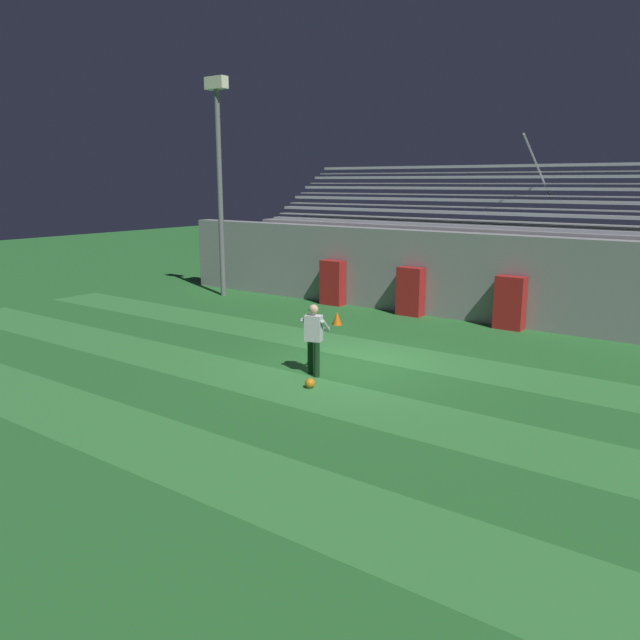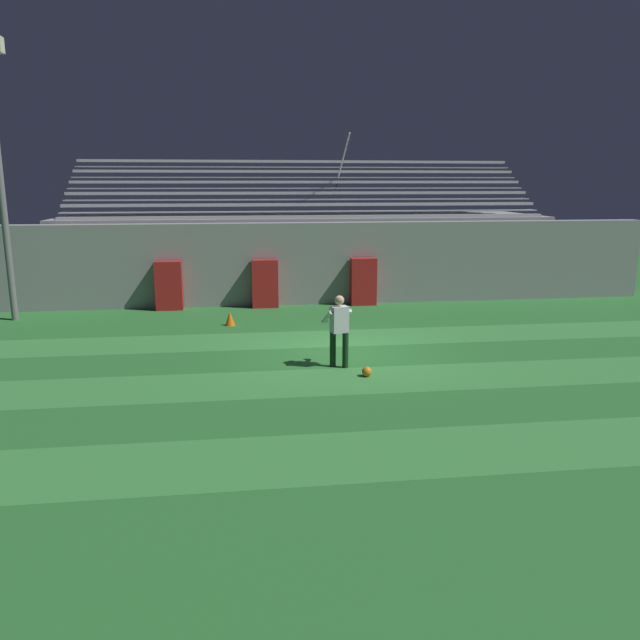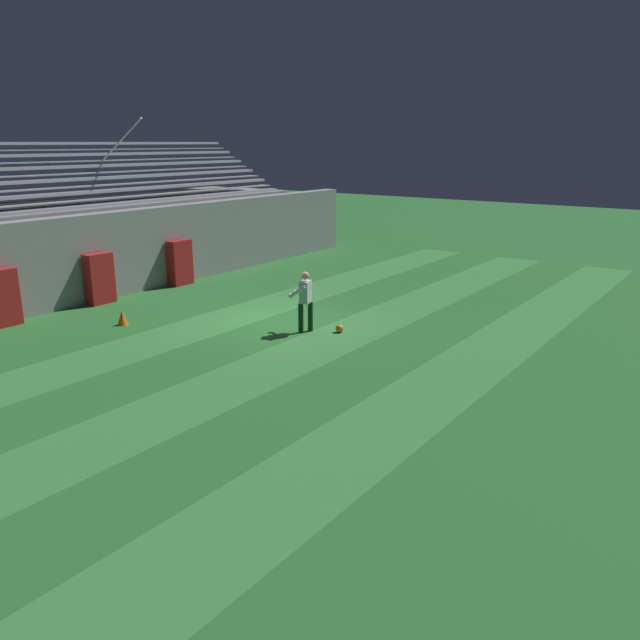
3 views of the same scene
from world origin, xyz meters
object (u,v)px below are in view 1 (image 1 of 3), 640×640
padding_pillar_far_left (333,283)px  padding_pillar_gate_right (510,303)px  goalkeeper (314,335)px  traffic_cone (337,318)px  soccer_ball (310,383)px  floodlight_pole (219,161)px  padding_pillar_gate_left (410,292)px

padding_pillar_far_left → padding_pillar_gate_right: bearing=0.0°
padding_pillar_far_left → goalkeeper: 8.51m
padding_pillar_gate_right → traffic_cone: size_ratio=3.85×
padding_pillar_far_left → traffic_cone: size_ratio=3.85×
padding_pillar_gate_right → soccer_ball: (-1.53, -8.02, -0.70)m
padding_pillar_far_left → floodlight_pole: size_ratio=0.20×
goalkeeper → soccer_ball: size_ratio=7.59×
padding_pillar_far_left → soccer_ball: bearing=-58.0°
padding_pillar_gate_right → traffic_cone: 5.27m
padding_pillar_gate_right → padding_pillar_far_left: bearing=180.0°
padding_pillar_gate_right → traffic_cone: padding_pillar_gate_right is taller
padding_pillar_gate_left → padding_pillar_far_left: size_ratio=1.00×
padding_pillar_gate_left → padding_pillar_far_left: (-3.17, 0.00, 0.00)m
traffic_cone → goalkeeper: bearing=-61.4°
padding_pillar_gate_left → floodlight_pole: size_ratio=0.20×
floodlight_pole → traffic_cone: (6.58, -1.63, -4.94)m
traffic_cone → padding_pillar_far_left: bearing=127.5°
floodlight_pole → soccer_ball: 12.91m
padding_pillar_gate_left → goalkeeper: (1.35, -7.21, 0.15)m
padding_pillar_far_left → traffic_cone: bearing=-52.5°
goalkeeper → traffic_cone: (-2.51, 4.60, -0.74)m
padding_pillar_gate_left → floodlight_pole: floodlight_pole is taller
padding_pillar_gate_left → floodlight_pole: (-7.74, -0.98, 4.34)m
goalkeeper → soccer_ball: goalkeeper is taller
padding_pillar_gate_left → goalkeeper: bearing=-79.4°
goalkeeper → soccer_ball: (0.49, -0.80, -0.84)m
goalkeeper → padding_pillar_gate_left: bearing=100.6°
goalkeeper → soccer_ball: 1.27m
padding_pillar_gate_right → goalkeeper: 7.49m
padding_pillar_gate_right → floodlight_pole: (-11.11, -0.98, 4.34)m
padding_pillar_gate_left → padding_pillar_gate_right: 3.37m
padding_pillar_gate_right → soccer_ball: padding_pillar_gate_right is taller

